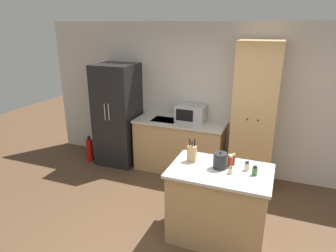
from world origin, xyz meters
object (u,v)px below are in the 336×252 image
(microwave, at_px, (191,113))
(knife_block, at_px, (192,153))
(spice_bottle_tall_dark, at_px, (231,170))
(refrigerator, at_px, (118,115))
(kettle, at_px, (220,161))
(spice_bottle_pale_salt, at_px, (255,171))
(spice_bottle_short_red, at_px, (247,166))
(fire_extinguisher, at_px, (90,150))
(spice_bottle_amber_oil, at_px, (233,160))
(pantry_cabinet, at_px, (255,117))
(spice_bottle_green_herb, at_px, (230,161))

(microwave, relative_size, knife_block, 1.67)
(spice_bottle_tall_dark, bearing_deg, microwave, 120.67)
(refrigerator, bearing_deg, kettle, -32.90)
(kettle, bearing_deg, spice_bottle_tall_dark, -33.18)
(refrigerator, bearing_deg, spice_bottle_pale_salt, -29.26)
(spice_bottle_short_red, bearing_deg, fire_extinguisher, 158.96)
(knife_block, bearing_deg, fire_extinguisher, 153.84)
(microwave, relative_size, spice_bottle_amber_oil, 3.34)
(spice_bottle_pale_salt, bearing_deg, knife_block, 173.63)
(spice_bottle_tall_dark, xyz_separation_m, kettle, (-0.14, 0.09, 0.05))
(spice_bottle_pale_salt, relative_size, fire_extinguisher, 0.22)
(refrigerator, distance_m, spice_bottle_amber_oil, 2.72)
(refrigerator, bearing_deg, spice_bottle_tall_dark, -32.92)
(spice_bottle_amber_oil, distance_m, spice_bottle_pale_salt, 0.32)
(spice_bottle_short_red, height_order, kettle, kettle)
(spice_bottle_amber_oil, bearing_deg, spice_bottle_pale_salt, -32.08)
(microwave, height_order, knife_block, knife_block)
(refrigerator, xyz_separation_m, spice_bottle_pale_salt, (2.65, -1.48, 0.05))
(spice_bottle_short_red, relative_size, spice_bottle_amber_oil, 0.73)
(pantry_cabinet, relative_size, spice_bottle_green_herb, 14.92)
(spice_bottle_green_herb, bearing_deg, knife_block, -177.33)
(pantry_cabinet, bearing_deg, refrigerator, -179.20)
(microwave, distance_m, spice_bottle_amber_oil, 1.78)
(pantry_cabinet, bearing_deg, fire_extinguisher, -175.45)
(kettle, height_order, fire_extinguisher, kettle)
(spice_bottle_amber_oil, relative_size, kettle, 0.71)
(spice_bottle_amber_oil, bearing_deg, spice_bottle_short_red, -25.67)
(refrigerator, xyz_separation_m, microwave, (1.38, 0.15, 0.14))
(refrigerator, distance_m, spice_bottle_pale_salt, 3.04)
(spice_bottle_amber_oil, bearing_deg, kettle, -133.81)
(microwave, relative_size, spice_bottle_green_herb, 3.22)
(spice_bottle_green_herb, bearing_deg, fire_extinguisher, 157.99)
(pantry_cabinet, bearing_deg, microwave, 173.70)
(pantry_cabinet, bearing_deg, spice_bottle_short_red, -86.69)
(refrigerator, relative_size, fire_extinguisher, 3.71)
(microwave, xyz_separation_m, spice_bottle_pale_salt, (1.27, -1.64, -0.09))
(knife_block, xyz_separation_m, spice_bottle_amber_oil, (0.50, 0.08, -0.04))
(refrigerator, relative_size, spice_bottle_green_herb, 12.04)
(spice_bottle_short_red, height_order, fire_extinguisher, spice_bottle_short_red)
(knife_block, distance_m, spice_bottle_amber_oil, 0.51)
(pantry_cabinet, relative_size, microwave, 4.63)
(refrigerator, xyz_separation_m, spice_bottle_amber_oil, (2.38, -1.32, 0.06))
(refrigerator, bearing_deg, knife_block, -36.62)
(knife_block, distance_m, spice_bottle_short_red, 0.67)
(fire_extinguisher, bearing_deg, refrigerator, 20.54)
(spice_bottle_tall_dark, height_order, spice_bottle_amber_oil, spice_bottle_amber_oil)
(spice_bottle_pale_salt, xyz_separation_m, kettle, (-0.40, 0.03, 0.04))
(spice_bottle_green_herb, bearing_deg, spice_bottle_pale_salt, -19.79)
(microwave, bearing_deg, spice_bottle_tall_dark, -59.33)
(pantry_cabinet, bearing_deg, spice_bottle_pale_salt, -83.19)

